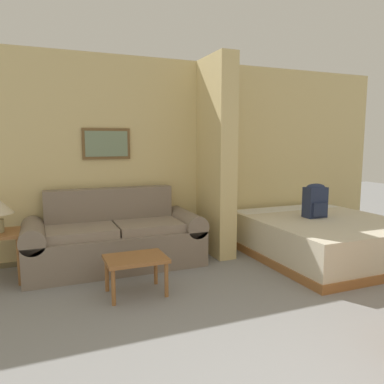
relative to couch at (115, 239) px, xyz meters
The scene contains 6 objects.
wall_back 1.27m from the couch, 35.39° to the left, with size 7.41×0.16×2.60m.
wall_partition_pillar 1.68m from the couch, ahead, with size 0.24×0.77×2.60m.
couch is the anchor object (origin of this frame).
coffee_table 0.95m from the couch, 88.42° to the right, with size 0.59×0.44×0.38m.
bed 2.69m from the couch, 13.82° to the right, with size 1.80×2.05×0.51m.
backpack 2.64m from the couch, 12.29° to the right, with size 0.29×0.20×0.45m.
Camera 1 is at (-1.49, -0.55, 1.51)m, focal length 35.00 mm.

